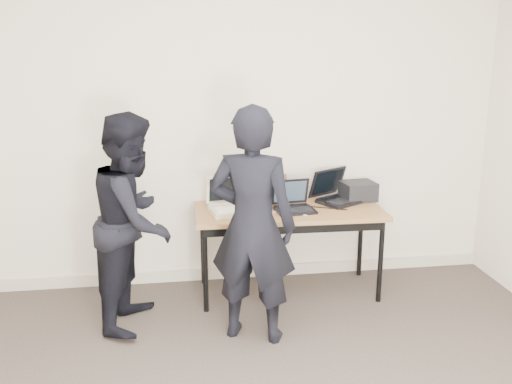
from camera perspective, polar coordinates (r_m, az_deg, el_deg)
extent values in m
cube|color=beige|center=(4.76, -2.38, 6.72)|extent=(4.50, 0.05, 2.70)
cube|color=brown|center=(4.58, 3.33, -1.93)|extent=(1.51, 0.68, 0.03)
cylinder|color=black|center=(4.39, -5.09, -7.77)|extent=(0.04, 0.04, 0.68)
cylinder|color=black|center=(4.64, 12.34, -6.79)|extent=(0.04, 0.04, 0.68)
cylinder|color=black|center=(4.88, -5.33, -5.35)|extent=(0.04, 0.04, 0.68)
cylinder|color=black|center=(5.10, 10.40, -4.61)|extent=(0.04, 0.04, 0.68)
cube|color=black|center=(4.33, 4.00, -3.76)|extent=(1.40, 0.05, 0.06)
cube|color=beige|center=(4.47, -2.40, -1.86)|extent=(0.38, 0.33, 0.04)
cube|color=white|center=(4.44, -2.29, -1.70)|extent=(0.30, 0.20, 0.01)
cube|color=beige|center=(4.58, -2.96, 0.31)|extent=(0.34, 0.11, 0.23)
cube|color=black|center=(4.58, -2.93, 0.30)|extent=(0.29, 0.09, 0.19)
cube|color=beige|center=(4.60, -2.88, -1.14)|extent=(0.30, 0.07, 0.02)
cube|color=black|center=(4.51, 3.94, -1.84)|extent=(0.33, 0.26, 0.02)
cube|color=black|center=(4.49, 4.05, -1.78)|extent=(0.26, 0.15, 0.01)
cube|color=black|center=(4.61, 3.42, 0.06)|extent=(0.31, 0.10, 0.22)
cube|color=#26333F|center=(4.61, 3.44, 0.06)|extent=(0.27, 0.08, 0.18)
cube|color=black|center=(4.62, 3.50, -1.31)|extent=(0.27, 0.04, 0.01)
cube|color=black|center=(4.80, 8.53, -0.91)|extent=(0.44, 0.41, 0.02)
cube|color=black|center=(4.78, 8.81, -0.82)|extent=(0.33, 0.27, 0.01)
cube|color=black|center=(4.88, 7.15, 1.01)|extent=(0.36, 0.26, 0.24)
cube|color=black|center=(4.87, 7.22, 1.02)|extent=(0.30, 0.21, 0.20)
cube|color=black|center=(4.88, 7.42, -0.44)|extent=(0.29, 0.18, 0.02)
cube|color=#5E2C18|center=(4.72, 0.68, 0.35)|extent=(0.37, 0.19, 0.24)
cube|color=#5E2C18|center=(4.64, 0.86, 1.36)|extent=(0.36, 0.10, 0.07)
cube|color=#5E2C18|center=(4.77, 2.56, 0.22)|extent=(0.02, 0.10, 0.02)
ellipsoid|color=white|center=(4.69, 1.05, 2.30)|extent=(0.14, 0.11, 0.08)
cube|color=black|center=(4.88, 10.18, 0.10)|extent=(0.30, 0.26, 0.16)
cube|color=black|center=(4.37, 0.98, -2.33)|extent=(0.09, 0.06, 0.03)
cube|color=silver|center=(4.43, 0.79, -2.23)|extent=(0.25, 0.14, 0.01)
cube|color=black|center=(4.62, 7.04, -1.59)|extent=(0.30, 0.16, 0.01)
cube|color=silver|center=(4.46, 3.67, -2.13)|extent=(0.21, 0.16, 0.01)
cube|color=black|center=(4.50, -1.94, -1.95)|extent=(0.26, 0.22, 0.01)
imported|color=black|center=(3.85, -0.37, -3.39)|extent=(0.70, 0.59, 1.65)
imported|color=black|center=(4.18, -12.11, -2.84)|extent=(0.75, 0.88, 1.56)
cube|color=#BAAF9A|center=(5.08, -2.17, -8.02)|extent=(4.50, 0.03, 0.10)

